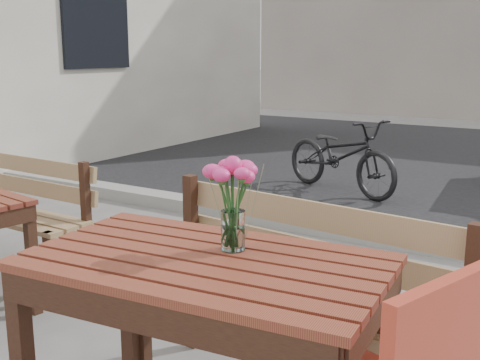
{
  "coord_description": "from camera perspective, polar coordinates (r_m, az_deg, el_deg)",
  "views": [
    {
      "loc": [
        1.13,
        -1.61,
        1.55
      ],
      "look_at": [
        -0.05,
        0.27,
        1.07
      ],
      "focal_mm": 45.0,
      "sensor_mm": 36.0,
      "label": 1
    }
  ],
  "objects": [
    {
      "name": "second_bench",
      "position": [
        4.51,
        -20.55,
        -1.73
      ],
      "size": [
        1.4,
        0.45,
        0.86
      ],
      "rotation": [
        0.0,
        0.0,
        -0.03
      ],
      "color": "#9D7F51",
      "rests_on": "ground"
    },
    {
      "name": "main_table",
      "position": [
        2.26,
        -3.35,
        -10.55
      ],
      "size": [
        1.38,
        0.89,
        0.81
      ],
      "rotation": [
        0.0,
        0.0,
        0.1
      ],
      "color": "maroon",
      "rests_on": "ground"
    },
    {
      "name": "main_bench",
      "position": [
        2.66,
        5.59,
        -9.26
      ],
      "size": [
        1.58,
        0.61,
        0.96
      ],
      "rotation": [
        0.0,
        0.0,
        -0.1
      ],
      "color": "#9D7F51",
      "rests_on": "ground"
    },
    {
      "name": "main_vase",
      "position": [
        2.24,
        -0.68,
        -1.16
      ],
      "size": [
        0.2,
        0.2,
        0.36
      ],
      "color": "white",
      "rests_on": "main_table"
    },
    {
      "name": "bicycle",
      "position": [
        6.72,
        9.55,
        2.36
      ],
      "size": [
        1.68,
        1.1,
        0.83
      ],
      "primitive_type": "imported",
      "rotation": [
        0.0,
        0.0,
        1.19
      ],
      "color": "black",
      "rests_on": "ground"
    },
    {
      "name": "street",
      "position": [
        6.94,
        21.75,
        -1.3
      ],
      "size": [
        30.0,
        8.12,
        0.12
      ],
      "color": "black",
      "rests_on": "ground"
    }
  ]
}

